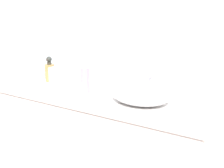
{
  "coord_description": "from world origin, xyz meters",
  "views": [
    {
      "loc": [
        1.06,
        -1.05,
        1.5
      ],
      "look_at": [
        0.23,
        0.41,
        0.97
      ],
      "focal_mm": 45.55,
      "sensor_mm": 36.0,
      "label": 1
    }
  ],
  "objects_px": {
    "lotion_bottle": "(85,80)",
    "tissue_box": "(63,76)",
    "folded_hand_towel": "(31,75)",
    "candle_jar": "(10,73)",
    "soap_dispenser": "(50,71)",
    "sink_basin": "(140,94)"
  },
  "relations": [
    {
      "from": "lotion_bottle",
      "to": "soap_dispenser",
      "type": "bearing_deg",
      "value": 166.78
    },
    {
      "from": "lotion_bottle",
      "to": "folded_hand_towel",
      "type": "bearing_deg",
      "value": 172.17
    },
    {
      "from": "candle_jar",
      "to": "folded_hand_towel",
      "type": "relative_size",
      "value": 0.26
    },
    {
      "from": "tissue_box",
      "to": "soap_dispenser",
      "type": "bearing_deg",
      "value": 163.75
    },
    {
      "from": "lotion_bottle",
      "to": "tissue_box",
      "type": "distance_m",
      "value": 0.22
    },
    {
      "from": "tissue_box",
      "to": "folded_hand_towel",
      "type": "bearing_deg",
      "value": 174.1
    },
    {
      "from": "soap_dispenser",
      "to": "tissue_box",
      "type": "xyz_separation_m",
      "value": [
        0.16,
        -0.05,
        0.0
      ]
    },
    {
      "from": "candle_jar",
      "to": "folded_hand_towel",
      "type": "distance_m",
      "value": 0.2
    },
    {
      "from": "soap_dispenser",
      "to": "folded_hand_towel",
      "type": "relative_size",
      "value": 0.8
    },
    {
      "from": "tissue_box",
      "to": "candle_jar",
      "type": "xyz_separation_m",
      "value": [
        -0.54,
        0.01,
        -0.06
      ]
    },
    {
      "from": "lotion_bottle",
      "to": "tissue_box",
      "type": "xyz_separation_m",
      "value": [
        -0.21,
        0.04,
        -0.01
      ]
    },
    {
      "from": "soap_dispenser",
      "to": "candle_jar",
      "type": "height_order",
      "value": "soap_dispenser"
    },
    {
      "from": "sink_basin",
      "to": "candle_jar",
      "type": "height_order",
      "value": "sink_basin"
    },
    {
      "from": "tissue_box",
      "to": "sink_basin",
      "type": "bearing_deg",
      "value": -2.77
    },
    {
      "from": "sink_basin",
      "to": "folded_hand_towel",
      "type": "bearing_deg",
      "value": 176.08
    },
    {
      "from": "lotion_bottle",
      "to": "folded_hand_towel",
      "type": "height_order",
      "value": "lotion_bottle"
    },
    {
      "from": "candle_jar",
      "to": "sink_basin",
      "type": "bearing_deg",
      "value": -1.87
    },
    {
      "from": "sink_basin",
      "to": "soap_dispenser",
      "type": "xyz_separation_m",
      "value": [
        -0.76,
        0.08,
        0.02
      ]
    },
    {
      "from": "soap_dispenser",
      "to": "folded_hand_towel",
      "type": "height_order",
      "value": "soap_dispenser"
    },
    {
      "from": "soap_dispenser",
      "to": "tissue_box",
      "type": "relative_size",
      "value": 1.04
    },
    {
      "from": "lotion_bottle",
      "to": "tissue_box",
      "type": "height_order",
      "value": "lotion_bottle"
    },
    {
      "from": "tissue_box",
      "to": "folded_hand_towel",
      "type": "distance_m",
      "value": 0.35
    }
  ]
}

